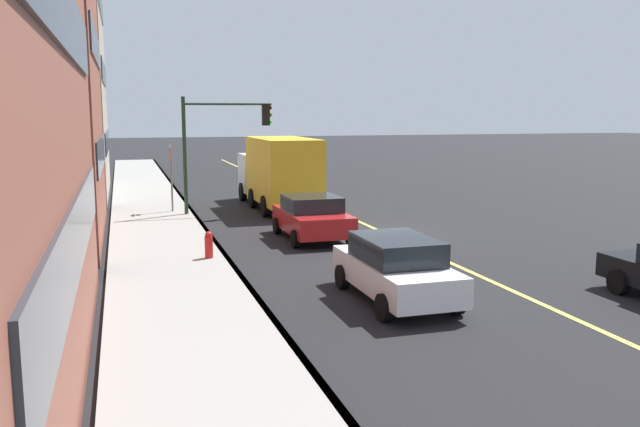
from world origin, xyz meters
TOP-DOWN VIEW (x-y plane):
  - ground at (0.00, 0.00)m, footprint 200.00×200.00m
  - sidewalk_slab at (0.00, 7.89)m, footprint 80.00×3.45m
  - curb_edge at (0.00, 6.25)m, footprint 80.00×0.16m
  - lane_stripe_center at (0.00, 0.00)m, footprint 80.00×0.16m
  - car_red at (-0.38, 2.83)m, footprint 3.97×2.12m
  - car_white at (-8.25, 3.10)m, footprint 4.15×1.90m
  - truck_yellow at (7.22, 2.22)m, footprint 7.79×2.52m
  - traffic_light_mast at (5.75, 5.05)m, footprint 0.28×3.81m
  - street_sign_post at (6.73, 7.07)m, footprint 0.60×0.08m
  - fire_hydrant at (-3.05, 6.77)m, footprint 0.24×0.24m

SIDE VIEW (x-z plane):
  - ground at x=0.00m, z-range 0.00..0.00m
  - lane_stripe_center at x=0.00m, z-range 0.00..0.01m
  - sidewalk_slab at x=0.00m, z-range 0.00..0.15m
  - curb_edge at x=0.00m, z-range 0.00..0.15m
  - fire_hydrant at x=-3.05m, z-range 0.00..0.94m
  - car_red at x=-0.38m, z-range 0.02..1.53m
  - car_white at x=-8.25m, z-range 0.03..1.55m
  - truck_yellow at x=7.22m, z-range 0.09..3.35m
  - street_sign_post at x=6.73m, z-range 0.27..3.44m
  - traffic_light_mast at x=5.75m, z-range 0.95..5.98m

